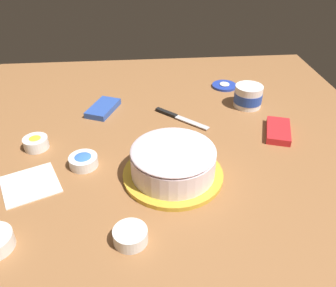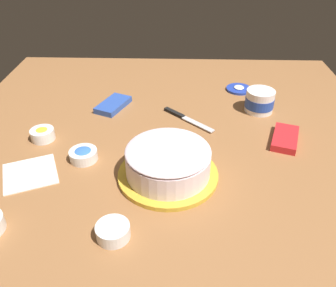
{
  "view_description": "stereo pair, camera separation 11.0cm",
  "coord_description": "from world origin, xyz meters",
  "px_view_note": "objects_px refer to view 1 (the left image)",
  "views": [
    {
      "loc": [
        0.97,
        -0.08,
        0.66
      ],
      "look_at": [
        0.06,
        0.0,
        0.04
      ],
      "focal_mm": 37.3,
      "sensor_mm": 36.0,
      "label": 1
    },
    {
      "loc": [
        0.98,
        0.03,
        0.66
      ],
      "look_at": [
        0.06,
        0.0,
        0.04
      ],
      "focal_mm": 37.3,
      "sensor_mm": 36.0,
      "label": 2
    }
  ],
  "objects_px": {
    "spreading_knife": "(177,117)",
    "frosting_tub_lid": "(224,86)",
    "frosting_tub": "(248,96)",
    "sprinkle_bowl_blue": "(83,161)",
    "paper_napkin": "(30,184)",
    "sprinkle_bowl_orange": "(130,235)",
    "candy_box_upper": "(278,131)",
    "frosted_cake": "(173,162)",
    "sprinkle_bowl_yellow": "(36,142)",
    "candy_box_lower": "(103,108)"
  },
  "relations": [
    {
      "from": "frosting_tub",
      "to": "sprinkle_bowl_yellow",
      "type": "relative_size",
      "value": 1.38
    },
    {
      "from": "frosting_tub_lid",
      "to": "sprinkle_bowl_yellow",
      "type": "height_order",
      "value": "sprinkle_bowl_yellow"
    },
    {
      "from": "candy_box_lower",
      "to": "sprinkle_bowl_blue",
      "type": "bearing_deg",
      "value": 17.28
    },
    {
      "from": "candy_box_upper",
      "to": "paper_napkin",
      "type": "bearing_deg",
      "value": -57.1
    },
    {
      "from": "sprinkle_bowl_yellow",
      "to": "candy_box_upper",
      "type": "xyz_separation_m",
      "value": [
        -0.01,
        0.82,
        -0.01
      ]
    },
    {
      "from": "sprinkle_bowl_blue",
      "to": "candy_box_upper",
      "type": "xyz_separation_m",
      "value": [
        -0.12,
        0.65,
        -0.01
      ]
    },
    {
      "from": "frosting_tub_lid",
      "to": "frosting_tub",
      "type": "bearing_deg",
      "value": 15.44
    },
    {
      "from": "frosted_cake",
      "to": "spreading_knife",
      "type": "xyz_separation_m",
      "value": [
        -0.34,
        0.05,
        -0.04
      ]
    },
    {
      "from": "frosting_tub_lid",
      "to": "candy_box_upper",
      "type": "xyz_separation_m",
      "value": [
        0.39,
        0.1,
        0.01
      ]
    },
    {
      "from": "sprinkle_bowl_yellow",
      "to": "frosting_tub",
      "type": "bearing_deg",
      "value": 106.04
    },
    {
      "from": "frosted_cake",
      "to": "candy_box_upper",
      "type": "relative_size",
      "value": 1.9
    },
    {
      "from": "frosting_tub",
      "to": "paper_napkin",
      "type": "bearing_deg",
      "value": -61.13
    },
    {
      "from": "frosting_tub",
      "to": "candy_box_lower",
      "type": "xyz_separation_m",
      "value": [
        -0.01,
        -0.57,
        -0.03
      ]
    },
    {
      "from": "frosting_tub",
      "to": "candy_box_upper",
      "type": "distance_m",
      "value": 0.22
    },
    {
      "from": "frosting_tub",
      "to": "sprinkle_bowl_yellow",
      "type": "height_order",
      "value": "frosting_tub"
    },
    {
      "from": "paper_napkin",
      "to": "frosting_tub",
      "type": "bearing_deg",
      "value": 118.87
    },
    {
      "from": "frosting_tub_lid",
      "to": "sprinkle_bowl_blue",
      "type": "relative_size",
      "value": 1.23
    },
    {
      "from": "sprinkle_bowl_yellow",
      "to": "candy_box_lower",
      "type": "relative_size",
      "value": 0.52
    },
    {
      "from": "frosting_tub",
      "to": "sprinkle_bowl_blue",
      "type": "distance_m",
      "value": 0.69
    },
    {
      "from": "spreading_knife",
      "to": "sprinkle_bowl_yellow",
      "type": "xyz_separation_m",
      "value": [
        0.15,
        -0.48,
        0.02
      ]
    },
    {
      "from": "frosting_tub",
      "to": "sprinkle_bowl_blue",
      "type": "relative_size",
      "value": 1.26
    },
    {
      "from": "frosting_tub_lid",
      "to": "candy_box_lower",
      "type": "distance_m",
      "value": 0.54
    },
    {
      "from": "frosted_cake",
      "to": "candy_box_upper",
      "type": "height_order",
      "value": "frosted_cake"
    },
    {
      "from": "sprinkle_bowl_yellow",
      "to": "paper_napkin",
      "type": "height_order",
      "value": "sprinkle_bowl_yellow"
    },
    {
      "from": "frosting_tub",
      "to": "candy_box_lower",
      "type": "relative_size",
      "value": 0.72
    },
    {
      "from": "frosting_tub_lid",
      "to": "spreading_knife",
      "type": "xyz_separation_m",
      "value": [
        0.25,
        -0.24,
        -0.0
      ]
    },
    {
      "from": "paper_napkin",
      "to": "sprinkle_bowl_orange",
      "type": "bearing_deg",
      "value": 51.5
    },
    {
      "from": "spreading_knife",
      "to": "sprinkle_bowl_yellow",
      "type": "bearing_deg",
      "value": -72.67
    },
    {
      "from": "sprinkle_bowl_blue",
      "to": "candy_box_upper",
      "type": "distance_m",
      "value": 0.67
    },
    {
      "from": "frosting_tub_lid",
      "to": "candy_box_upper",
      "type": "height_order",
      "value": "candy_box_upper"
    },
    {
      "from": "frosted_cake",
      "to": "frosting_tub",
      "type": "bearing_deg",
      "value": 140.5
    },
    {
      "from": "frosting_tub_lid",
      "to": "frosted_cake",
      "type": "bearing_deg",
      "value": -25.88
    },
    {
      "from": "spreading_knife",
      "to": "frosting_tub_lid",
      "type": "bearing_deg",
      "value": 136.67
    },
    {
      "from": "candy_box_upper",
      "to": "spreading_knife",
      "type": "bearing_deg",
      "value": -93.51
    },
    {
      "from": "frosted_cake",
      "to": "paper_napkin",
      "type": "relative_size",
      "value": 1.96
    },
    {
      "from": "frosting_tub",
      "to": "sprinkle_bowl_blue",
      "type": "height_order",
      "value": "frosting_tub"
    },
    {
      "from": "sprinkle_bowl_blue",
      "to": "sprinkle_bowl_orange",
      "type": "distance_m",
      "value": 0.34
    },
    {
      "from": "sprinkle_bowl_orange",
      "to": "paper_napkin",
      "type": "height_order",
      "value": "sprinkle_bowl_orange"
    },
    {
      "from": "paper_napkin",
      "to": "frosted_cake",
      "type": "bearing_deg",
      "value": 90.38
    },
    {
      "from": "frosting_tub",
      "to": "candy_box_lower",
      "type": "bearing_deg",
      "value": -90.98
    },
    {
      "from": "frosting_tub",
      "to": "paper_napkin",
      "type": "relative_size",
      "value": 0.73
    },
    {
      "from": "frosting_tub_lid",
      "to": "paper_napkin",
      "type": "relative_size",
      "value": 0.71
    },
    {
      "from": "sprinkle_bowl_blue",
      "to": "paper_napkin",
      "type": "xyz_separation_m",
      "value": [
        0.08,
        -0.14,
        -0.02
      ]
    },
    {
      "from": "spreading_knife",
      "to": "candy_box_lower",
      "type": "bearing_deg",
      "value": -106.33
    },
    {
      "from": "candy_box_upper",
      "to": "frosted_cake",
      "type": "bearing_deg",
      "value": -44.19
    },
    {
      "from": "candy_box_upper",
      "to": "sprinkle_bowl_blue",
      "type": "bearing_deg",
      "value": -60.55
    },
    {
      "from": "candy_box_lower",
      "to": "candy_box_upper",
      "type": "relative_size",
      "value": 0.99
    },
    {
      "from": "candy_box_lower",
      "to": "paper_napkin",
      "type": "distance_m",
      "value": 0.46
    },
    {
      "from": "frosted_cake",
      "to": "sprinkle_bowl_yellow",
      "type": "distance_m",
      "value": 0.47
    },
    {
      "from": "spreading_knife",
      "to": "frosted_cake",
      "type": "bearing_deg",
      "value": -8.02
    }
  ]
}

